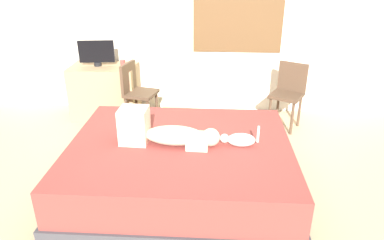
# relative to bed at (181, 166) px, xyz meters

# --- Properties ---
(ground_plane) EXTENTS (16.00, 16.00, 0.00)m
(ground_plane) POSITION_rel_bed_xyz_m (0.04, -0.11, -0.25)
(ground_plane) COLOR tan
(back_wall_with_window) EXTENTS (6.40, 0.14, 2.90)m
(back_wall_with_window) POSITION_rel_bed_xyz_m (0.05, 2.12, 1.21)
(back_wall_with_window) COLOR silver
(back_wall_with_window) RESTS_ON ground
(bed) EXTENTS (2.15, 1.78, 0.50)m
(bed) POSITION_rel_bed_xyz_m (0.00, 0.00, 0.00)
(bed) COLOR #38383D
(bed) RESTS_ON ground
(person_lying) EXTENTS (0.94, 0.30, 0.34)m
(person_lying) POSITION_rel_bed_xyz_m (-0.15, -0.01, 0.37)
(person_lying) COLOR #CCB299
(person_lying) RESTS_ON bed
(cat) EXTENTS (0.36, 0.11, 0.21)m
(cat) POSITION_rel_bed_xyz_m (0.55, -0.03, 0.32)
(cat) COLOR silver
(cat) RESTS_ON bed
(desk) EXTENTS (0.90, 0.56, 0.74)m
(desk) POSITION_rel_bed_xyz_m (-1.23, 1.72, 0.12)
(desk) COLOR #997A56
(desk) RESTS_ON ground
(tv_monitor) EXTENTS (0.48, 0.10, 0.35)m
(tv_monitor) POSITION_rel_bed_xyz_m (-1.29, 1.72, 0.68)
(tv_monitor) COLOR black
(tv_monitor) RESTS_ON desk
(cup) EXTENTS (0.07, 0.07, 0.10)m
(cup) POSITION_rel_bed_xyz_m (-0.93, 1.69, 0.54)
(cup) COLOR #B23D38
(cup) RESTS_ON desk
(chair_by_desk) EXTENTS (0.46, 0.46, 0.86)m
(chair_by_desk) POSITION_rel_bed_xyz_m (-0.72, 1.44, 0.26)
(chair_by_desk) COLOR #4C3828
(chair_by_desk) RESTS_ON ground
(chair_spare) EXTENTS (0.52, 0.52, 0.86)m
(chair_spare) POSITION_rel_bed_xyz_m (1.29, 1.52, 0.26)
(chair_spare) COLOR #4C3828
(chair_spare) RESTS_ON ground
(curtain_left) EXTENTS (0.44, 0.06, 2.33)m
(curtain_left) POSITION_rel_bed_xyz_m (-0.23, 2.00, 0.92)
(curtain_left) COLOR #ADCC75
(curtain_left) RESTS_ON ground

